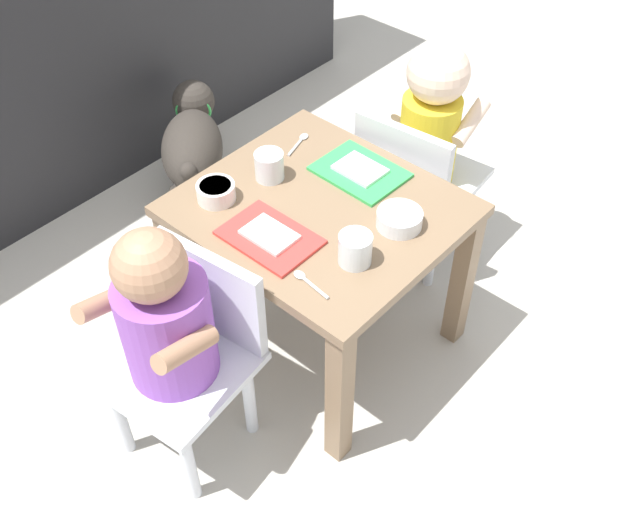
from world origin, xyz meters
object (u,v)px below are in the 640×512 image
object	(u,v)px
food_tray_left	(270,237)
food_tray_right	(360,171)
dog	(193,141)
water_cup_right	(268,168)
seated_child_right	(427,133)
veggie_bowl_far	(216,191)
dining_table	(320,232)
spoon_by_right_tray	(308,282)
spoon_by_left_tray	(299,142)
seated_child_left	(170,323)
cereal_bowl_right_side	(399,219)
water_cup_left	(355,250)

from	to	relation	value
food_tray_left	food_tray_right	size ratio (longest dim) A/B	1.00
dog	water_cup_right	xyz separation A→B (m)	(-0.19, -0.52, 0.27)
seated_child_right	food_tray_left	world-z (taller)	seated_child_right
food_tray_left	veggie_bowl_far	size ratio (longest dim) A/B	2.35
dog	food_tray_left	size ratio (longest dim) A/B	1.88
dining_table	spoon_by_right_tray	size ratio (longest dim) A/B	5.76
spoon_by_right_tray	water_cup_right	bearing A→B (deg)	57.34
spoon_by_right_tray	food_tray_left	bearing A→B (deg)	74.13
dog	spoon_by_left_tray	world-z (taller)	spoon_by_left_tray
seated_child_left	dining_table	bearing A→B (deg)	-2.34
spoon_by_left_tray	food_tray_left	bearing A→B (deg)	-147.61
food_tray_left	cereal_bowl_right_side	bearing A→B (deg)	-39.74
dog	food_tray_right	bearing A→B (deg)	-92.80
food_tray_left	spoon_by_right_tray	distance (m)	0.15
food_tray_left	water_cup_right	distance (m)	0.21
seated_child_right	spoon_by_left_tray	size ratio (longest dim) A/B	6.60
food_tray_left	veggie_bowl_far	bearing A→B (deg)	85.33
seated_child_left	dog	world-z (taller)	seated_child_left
dining_table	spoon_by_right_tray	distance (m)	0.25
seated_child_left	spoon_by_right_tray	bearing A→B (deg)	-33.81
water_cup_left	veggie_bowl_far	size ratio (longest dim) A/B	0.80
food_tray_left	spoon_by_left_tray	size ratio (longest dim) A/B	2.05
food_tray_right	veggie_bowl_far	xyz separation A→B (m)	(-0.28, 0.18, 0.02)
dining_table	seated_child_left	world-z (taller)	seated_child_left
food_tray_left	water_cup_left	size ratio (longest dim) A/B	2.92
seated_child_left	food_tray_left	distance (m)	0.28
food_tray_left	water_cup_right	world-z (taller)	water_cup_right
dog	food_tray_left	distance (m)	0.78
dining_table	water_cup_left	distance (m)	0.22
veggie_bowl_far	seated_child_left	bearing A→B (deg)	-149.16
seated_child_left	food_tray_right	bearing A→B (deg)	-0.85
seated_child_right	veggie_bowl_far	bearing A→B (deg)	162.02
seated_child_right	food_tray_right	world-z (taller)	seated_child_right
food_tray_left	food_tray_right	bearing A→B (deg)	-0.00
spoon_by_left_tray	seated_child_left	bearing A→B (deg)	-162.54
seated_child_left	veggie_bowl_far	bearing A→B (deg)	30.84
seated_child_right	water_cup_left	bearing A→B (deg)	-160.78
dining_table	water_cup_right	xyz separation A→B (m)	(-0.00, 0.15, 0.11)
dog	spoon_by_right_tray	distance (m)	0.92
dining_table	seated_child_right	xyz separation A→B (m)	(0.42, 0.01, 0.05)
veggie_bowl_far	water_cup_right	bearing A→B (deg)	-14.48
seated_child_right	water_cup_left	xyz separation A→B (m)	(-0.50, -0.17, 0.06)
food_tray_left	spoon_by_left_tray	world-z (taller)	food_tray_left
dining_table	cereal_bowl_right_side	xyz separation A→B (m)	(0.06, -0.17, 0.10)
spoon_by_left_tray	seated_child_right	bearing A→B (deg)	-34.06
seated_child_left	dog	bearing A→B (deg)	47.40
food_tray_left	seated_child_right	bearing A→B (deg)	-0.08
food_tray_right	spoon_by_left_tray	size ratio (longest dim) A/B	2.06
veggie_bowl_far	food_tray_right	bearing A→B (deg)	-32.29
dining_table	seated_child_right	size ratio (longest dim) A/B	0.88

